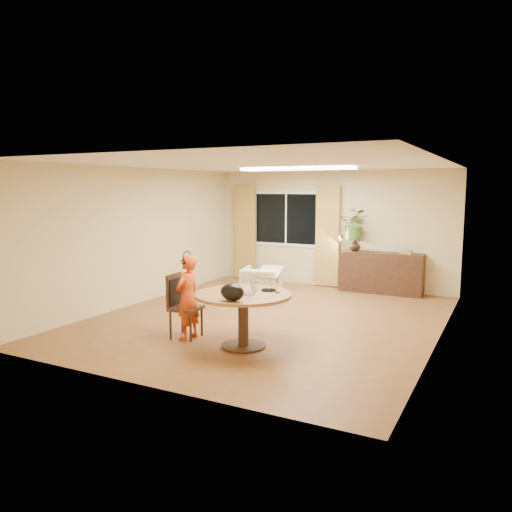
{
  "coord_description": "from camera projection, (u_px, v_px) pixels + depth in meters",
  "views": [
    {
      "loc": [
        3.61,
        -7.45,
        2.21
      ],
      "look_at": [
        -0.12,
        -0.2,
        1.1
      ],
      "focal_mm": 35.0,
      "sensor_mm": 36.0,
      "label": 1
    }
  ],
  "objects": [
    {
      "name": "curtain_left",
      "position": [
        245.0,
        232.0,
        12.1
      ],
      "size": [
        0.55,
        0.08,
        2.25
      ],
      "primitive_type": "cube",
      "color": "olive",
      "rests_on": "wall_back"
    },
    {
      "name": "dining_table",
      "position": [
        243.0,
        305.0,
        6.91
      ],
      "size": [
        1.35,
        1.35,
        0.77
      ],
      "color": "brown",
      "rests_on": "floor"
    },
    {
      "name": "vase",
      "position": [
        355.0,
        245.0,
        10.74
      ],
      "size": [
        0.24,
        0.24,
        0.25
      ],
      "primitive_type": "imported",
      "rotation": [
        0.0,
        0.0,
        0.0
      ],
      "color": "black",
      "rests_on": "sideboard"
    },
    {
      "name": "sideboard",
      "position": [
        381.0,
        273.0,
        10.55
      ],
      "size": [
        1.73,
        0.42,
        0.86
      ],
      "primitive_type": "cube",
      "color": "black",
      "rests_on": "floor"
    },
    {
      "name": "window",
      "position": [
        286.0,
        219.0,
        11.64
      ],
      "size": [
        1.7,
        0.03,
        1.3
      ],
      "color": "white",
      "rests_on": "wall_back"
    },
    {
      "name": "armchair",
      "position": [
        261.0,
        284.0,
        9.89
      ],
      "size": [
        0.84,
        0.86,
        0.66
      ],
      "primitive_type": "imported",
      "rotation": [
        0.0,
        0.0,
        3.35
      ],
      "color": "beige",
      "rests_on": "floor"
    },
    {
      "name": "pot_lid",
      "position": [
        269.0,
        290.0,
        7.05
      ],
      "size": [
        0.22,
        0.22,
        0.04
      ],
      "primitive_type": null,
      "rotation": [
        0.0,
        0.0,
        -0.03
      ],
      "color": "white",
      "rests_on": "dining_table"
    },
    {
      "name": "desk_lamp",
      "position": [
        340.0,
        243.0,
        10.83
      ],
      "size": [
        0.16,
        0.16,
        0.34
      ],
      "primitive_type": null,
      "rotation": [
        0.0,
        0.0,
        0.17
      ],
      "color": "black",
      "rests_on": "sideboard"
    },
    {
      "name": "wall_right",
      "position": [
        442.0,
        253.0,
        7.08
      ],
      "size": [
        0.0,
        6.5,
        6.5
      ],
      "primitive_type": "plane",
      "rotation": [
        1.57,
        0.0,
        -1.57
      ],
      "color": "beige",
      "rests_on": "floor"
    },
    {
      "name": "ceiling",
      "position": [
        268.0,
        164.0,
        8.15
      ],
      "size": [
        6.5,
        6.5,
        0.0
      ],
      "primitive_type": "plane",
      "rotation": [
        3.14,
        0.0,
        0.0
      ],
      "color": "white",
      "rests_on": "wall_back"
    },
    {
      "name": "floor",
      "position": [
        268.0,
        319.0,
        8.5
      ],
      "size": [
        6.5,
        6.5,
        0.0
      ],
      "primitive_type": "plane",
      "color": "brown",
      "rests_on": "ground"
    },
    {
      "name": "handbag",
      "position": [
        232.0,
        292.0,
        6.41
      ],
      "size": [
        0.37,
        0.27,
        0.22
      ],
      "primitive_type": null,
      "rotation": [
        0.0,
        0.0,
        0.23
      ],
      "color": "black",
      "rests_on": "dining_table"
    },
    {
      "name": "bouquet",
      "position": [
        355.0,
        224.0,
        10.68
      ],
      "size": [
        0.6,
        0.53,
        0.66
      ],
      "primitive_type": "imported",
      "rotation": [
        0.0,
        0.0,
        0.02
      ],
      "color": "#225C23",
      "rests_on": "vase"
    },
    {
      "name": "laptop",
      "position": [
        240.0,
        284.0,
        6.85
      ],
      "size": [
        0.45,
        0.37,
        0.26
      ],
      "primitive_type": null,
      "rotation": [
        0.0,
        0.0,
        0.33
      ],
      "color": "#B7B7BC",
      "rests_on": "dining_table"
    },
    {
      "name": "wall_left",
      "position": [
        139.0,
        236.0,
        9.57
      ],
      "size": [
        0.0,
        6.5,
        6.5
      ],
      "primitive_type": "plane",
      "rotation": [
        1.57,
        0.0,
        1.57
      ],
      "color": "beige",
      "rests_on": "floor"
    },
    {
      "name": "wall_back",
      "position": [
        331.0,
        229.0,
        11.19
      ],
      "size": [
        5.5,
        0.0,
        5.5
      ],
      "primitive_type": "plane",
      "rotation": [
        1.57,
        0.0,
        0.0
      ],
      "color": "beige",
      "rests_on": "floor"
    },
    {
      "name": "child",
      "position": [
        188.0,
        297.0,
        7.29
      ],
      "size": [
        0.47,
        0.33,
        1.25
      ],
      "primitive_type": "imported",
      "rotation": [
        0.0,
        0.0,
        -1.64
      ],
      "color": "red",
      "rests_on": "floor"
    },
    {
      "name": "curtain_right",
      "position": [
        328.0,
        236.0,
        11.15
      ],
      "size": [
        0.55,
        0.08,
        2.25
      ],
      "primitive_type": "cube",
      "color": "olive",
      "rests_on": "wall_back"
    },
    {
      "name": "dining_chair",
      "position": [
        186.0,
        306.0,
        7.38
      ],
      "size": [
        0.49,
        0.46,
        0.95
      ],
      "primitive_type": null,
      "rotation": [
        0.0,
        0.0,
        0.09
      ],
      "color": "black",
      "rests_on": "floor"
    },
    {
      "name": "ceiling_panel",
      "position": [
        297.0,
        169.0,
        9.21
      ],
      "size": [
        2.2,
        0.35,
        0.05
      ],
      "primitive_type": "cube",
      "color": "white",
      "rests_on": "ceiling"
    },
    {
      "name": "book_stack",
      "position": [
        407.0,
        252.0,
        10.25
      ],
      "size": [
        0.22,
        0.17,
        0.09
      ],
      "primitive_type": null,
      "rotation": [
        0.0,
        0.0,
        0.05
      ],
      "color": "olive",
      "rests_on": "sideboard"
    },
    {
      "name": "tumbler",
      "position": [
        255.0,
        286.0,
        7.11
      ],
      "size": [
        0.08,
        0.08,
        0.11
      ],
      "primitive_type": null,
      "rotation": [
        0.0,
        0.0,
        0.14
      ],
      "color": "white",
      "rests_on": "dining_table"
    },
    {
      "name": "wine_glass",
      "position": [
        277.0,
        286.0,
        6.9
      ],
      "size": [
        0.08,
        0.08,
        0.2
      ],
      "primitive_type": null,
      "rotation": [
        0.0,
        0.0,
        -0.09
      ],
      "color": "white",
      "rests_on": "dining_table"
    },
    {
      "name": "throw",
      "position": [
        270.0,
        268.0,
        9.68
      ],
      "size": [
        0.52,
        0.61,
        0.03
      ],
      "primitive_type": null,
      "rotation": [
        0.0,
        0.0,
        0.14
      ],
      "color": "beige",
      "rests_on": "armchair"
    }
  ]
}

